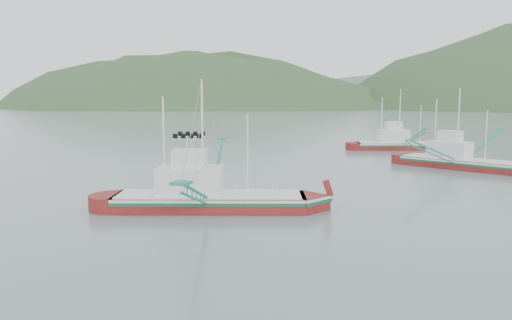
% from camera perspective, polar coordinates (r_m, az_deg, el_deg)
% --- Properties ---
extents(ground, '(1200.00, 1200.00, 0.00)m').
position_cam_1_polar(ground, '(41.55, -2.60, -5.38)').
color(ground, slate).
rests_on(ground, ground).
extents(main_boat, '(15.89, 27.11, 11.27)m').
position_cam_1_polar(main_boat, '(40.24, -5.57, -2.63)').
color(main_boat, maroon).
rests_on(main_boat, ground).
extents(bg_boat_right, '(16.06, 25.36, 10.92)m').
position_cam_1_polar(bg_boat_right, '(68.25, 22.29, 0.96)').
color(bg_boat_right, maroon).
rests_on(bg_boat_right, ground).
extents(bg_boat_far, '(15.72, 26.93, 11.14)m').
position_cam_1_polar(bg_boat_far, '(89.23, 16.25, 2.46)').
color(bg_boat_far, maroon).
rests_on(bg_boat_far, ground).
extents(headland_left, '(448.00, 308.00, 210.00)m').
position_cam_1_polar(headland_left, '(442.95, -7.85, 6.00)').
color(headland_left, '#304F28').
rests_on(headland_left, ground).
extents(ridge_distant, '(960.00, 400.00, 240.00)m').
position_cam_1_polar(ridge_distant, '(598.15, 19.83, 5.95)').
color(ridge_distant, slate).
rests_on(ridge_distant, ground).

